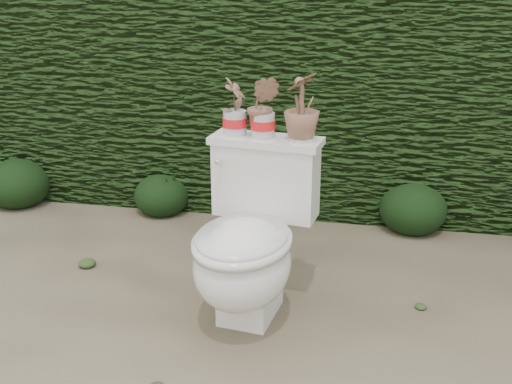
% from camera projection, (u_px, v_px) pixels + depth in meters
% --- Properties ---
extents(ground, '(60.00, 60.00, 0.00)m').
position_uv_depth(ground, '(236.00, 308.00, 2.97)').
color(ground, '#83755A').
rests_on(ground, ground).
extents(hedge, '(8.00, 1.00, 1.60)m').
position_uv_depth(hedge, '(288.00, 76.00, 4.17)').
color(hedge, '#244216').
rests_on(hedge, ground).
extents(toilet, '(0.54, 0.73, 0.78)m').
position_uv_depth(toilet, '(249.00, 245.00, 2.79)').
color(toilet, white).
rests_on(toilet, ground).
extents(potted_plant_left, '(0.11, 0.14, 0.24)m').
position_uv_depth(potted_plant_left, '(235.00, 108.00, 2.85)').
color(potted_plant_left, '#226E28').
rests_on(potted_plant_left, toilet).
extents(potted_plant_center, '(0.16, 0.13, 0.26)m').
position_uv_depth(potted_plant_center, '(263.00, 108.00, 2.81)').
color(potted_plant_center, '#226E28').
rests_on(potted_plant_center, toilet).
extents(potted_plant_right, '(0.20, 0.20, 0.28)m').
position_uv_depth(potted_plant_right, '(302.00, 109.00, 2.75)').
color(potted_plant_right, '#226E28').
rests_on(potted_plant_right, toilet).
extents(liriope_clump_1, '(0.41, 0.41, 0.33)m').
position_uv_depth(liriope_clump_1, '(17.00, 180.00, 4.17)').
color(liriope_clump_1, black).
rests_on(liriope_clump_1, ground).
extents(liriope_clump_2, '(0.34, 0.34, 0.28)m').
position_uv_depth(liriope_clump_2, '(161.00, 191.00, 4.04)').
color(liriope_clump_2, black).
rests_on(liriope_clump_2, ground).
extents(liriope_clump_3, '(0.30, 0.30, 0.24)m').
position_uv_depth(liriope_clump_3, '(264.00, 202.00, 3.91)').
color(liriope_clump_3, black).
rests_on(liriope_clump_3, ground).
extents(liriope_clump_4, '(0.40, 0.40, 0.32)m').
position_uv_depth(liriope_clump_4, '(413.00, 204.00, 3.78)').
color(liriope_clump_4, black).
rests_on(liriope_clump_4, ground).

